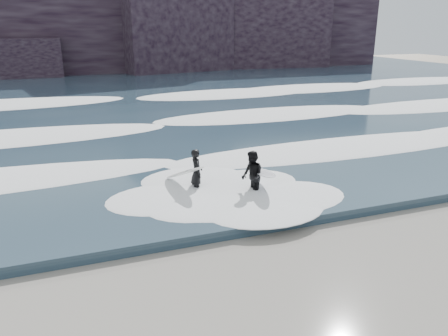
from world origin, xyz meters
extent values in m
plane|color=#796649|center=(0.00, 0.00, 0.00)|extent=(120.00, 120.00, 0.00)
cube|color=#233746|center=(0.00, 29.00, 0.15)|extent=(90.00, 52.00, 0.30)
cube|color=black|center=(0.00, 46.00, 5.00)|extent=(70.00, 9.00, 10.00)
ellipsoid|color=white|center=(0.00, 9.00, 0.40)|extent=(60.00, 3.20, 0.20)
ellipsoid|color=white|center=(0.00, 16.00, 0.42)|extent=(60.00, 4.00, 0.24)
ellipsoid|color=white|center=(0.00, 25.00, 0.45)|extent=(60.00, 4.80, 0.30)
imported|color=black|center=(0.52, 6.30, 0.78)|extent=(0.41, 0.59, 1.56)
ellipsoid|color=white|center=(0.12, 6.35, 0.81)|extent=(1.24, 2.12, 0.97)
imported|color=black|center=(2.03, 5.33, 0.80)|extent=(0.65, 0.81, 1.59)
ellipsoid|color=white|center=(2.45, 5.33, 0.86)|extent=(0.96, 2.06, 0.47)
camera|label=1|loc=(-3.21, -6.42, 5.31)|focal=35.00mm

